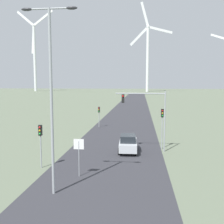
# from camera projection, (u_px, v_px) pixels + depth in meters

# --- Properties ---
(road_surface) EXTENTS (10.00, 240.00, 0.01)m
(road_surface) POSITION_uv_depth(u_px,v_px,m) (128.00, 117.00, 55.59)
(road_surface) COLOR #2D2D33
(road_surface) RESTS_ON ground
(streetlamp) EXTENTS (3.53, 0.32, 11.86)m
(streetlamp) POSITION_uv_depth(u_px,v_px,m) (51.00, 82.00, 16.44)
(streetlamp) COLOR #93999E
(streetlamp) RESTS_ON ground
(stop_sign_near) EXTENTS (0.81, 0.07, 2.97)m
(stop_sign_near) POSITION_uv_depth(u_px,v_px,m) (79.00, 150.00, 20.18)
(stop_sign_near) COLOR #93999E
(stop_sign_near) RESTS_ON ground
(traffic_light_post_near_left) EXTENTS (0.28, 0.33, 3.71)m
(traffic_light_post_near_left) POSITION_uv_depth(u_px,v_px,m) (40.00, 137.00, 22.15)
(traffic_light_post_near_left) COLOR #93999E
(traffic_light_post_near_left) RESTS_ON ground
(traffic_light_post_near_right) EXTENTS (0.28, 0.34, 4.42)m
(traffic_light_post_near_right) POSITION_uv_depth(u_px,v_px,m) (162.00, 120.00, 28.53)
(traffic_light_post_near_right) COLOR #93999E
(traffic_light_post_near_right) RESTS_ON ground
(traffic_light_post_mid_left) EXTENTS (0.28, 0.33, 3.34)m
(traffic_light_post_mid_left) POSITION_uv_depth(u_px,v_px,m) (99.00, 112.00, 42.47)
(traffic_light_post_mid_left) COLOR #93999E
(traffic_light_post_mid_left) RESTS_ON ground
(traffic_light_mast_overhead) EXTENTS (5.22, 0.35, 6.38)m
(traffic_light_mast_overhead) POSITION_uv_depth(u_px,v_px,m) (148.00, 108.00, 27.37)
(traffic_light_mast_overhead) COLOR #93999E
(traffic_light_mast_overhead) RESTS_ON ground
(car_approaching) EXTENTS (1.94, 4.16, 1.83)m
(car_approaching) POSITION_uv_depth(u_px,v_px,m) (128.00, 143.00, 27.51)
(car_approaching) COLOR #B7BCC1
(car_approaching) RESTS_ON ground
(wind_turbine_far_left) EXTENTS (36.86, 16.08, 67.75)m
(wind_turbine_far_left) POSITION_uv_depth(u_px,v_px,m) (34.00, 51.00, 217.42)
(wind_turbine_far_left) COLOR silver
(wind_turbine_far_left) RESTS_ON ground
(wind_turbine_left) EXTENTS (32.72, 2.60, 68.45)m
(wind_turbine_left) POSITION_uv_depth(u_px,v_px,m) (148.00, 53.00, 203.23)
(wind_turbine_left) COLOR silver
(wind_turbine_left) RESTS_ON ground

